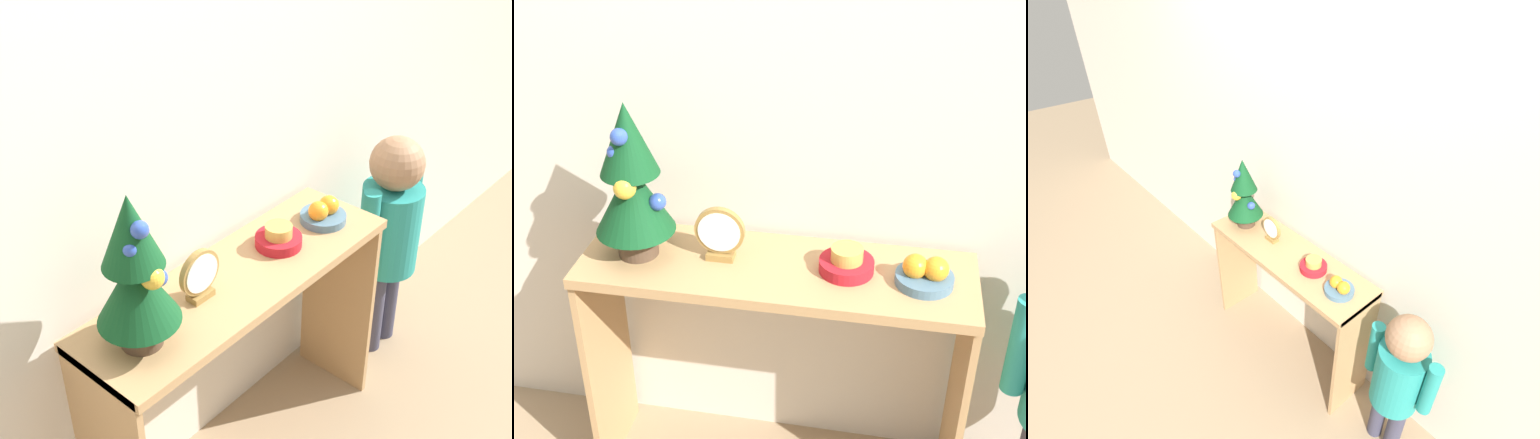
% 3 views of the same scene
% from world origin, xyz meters
% --- Properties ---
extents(back_wall, '(7.00, 0.05, 2.50)m').
position_xyz_m(back_wall, '(0.00, 0.37, 1.25)').
color(back_wall, beige).
rests_on(back_wall, ground_plane).
extents(console_table, '(1.06, 0.33, 0.77)m').
position_xyz_m(console_table, '(0.00, 0.16, 0.58)').
color(console_table, tan).
rests_on(console_table, ground_plane).
extents(mini_tree, '(0.21, 0.21, 0.44)m').
position_xyz_m(mini_tree, '(-0.38, 0.16, 1.00)').
color(mini_tree, '#4C3828').
rests_on(mini_tree, console_table).
extents(fruit_bowl, '(0.15, 0.15, 0.08)m').
position_xyz_m(fruit_bowl, '(0.39, 0.15, 0.81)').
color(fruit_bowl, '#476B84').
rests_on(fruit_bowl, console_table).
extents(singing_bowl, '(0.15, 0.15, 0.07)m').
position_xyz_m(singing_bowl, '(0.19, 0.18, 0.80)').
color(singing_bowl, '#AD1923').
rests_on(singing_bowl, console_table).
extents(desk_clock, '(0.14, 0.04, 0.16)m').
position_xyz_m(desk_clock, '(-0.15, 0.17, 0.85)').
color(desk_clock, olive).
rests_on(desk_clock, console_table).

